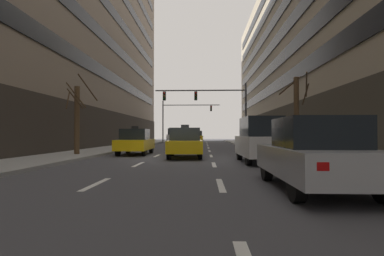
% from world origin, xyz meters
% --- Properties ---
extents(ground_plane, '(120.00, 120.00, 0.00)m').
position_xyz_m(ground_plane, '(0.00, 0.00, 0.00)').
color(ground_plane, '#424247').
extents(sidewalk_left, '(3.30, 80.00, 0.14)m').
position_xyz_m(sidewalk_left, '(-6.37, 0.00, 0.07)').
color(sidewalk_left, gray).
rests_on(sidewalk_left, ground).
extents(sidewalk_right, '(3.30, 80.00, 0.14)m').
position_xyz_m(sidewalk_right, '(6.37, 0.00, 0.07)').
color(sidewalk_right, gray).
rests_on(sidewalk_right, ground).
extents(lane_stripe_l1_s2, '(0.16, 2.00, 0.01)m').
position_xyz_m(lane_stripe_l1_s2, '(-1.57, -8.00, 0.00)').
color(lane_stripe_l1_s2, silver).
rests_on(lane_stripe_l1_s2, ground).
extents(lane_stripe_l1_s3, '(0.16, 2.00, 0.01)m').
position_xyz_m(lane_stripe_l1_s3, '(-1.57, -3.00, 0.00)').
color(lane_stripe_l1_s3, silver).
rests_on(lane_stripe_l1_s3, ground).
extents(lane_stripe_l1_s4, '(0.16, 2.00, 0.01)m').
position_xyz_m(lane_stripe_l1_s4, '(-1.57, 2.00, 0.00)').
color(lane_stripe_l1_s4, silver).
rests_on(lane_stripe_l1_s4, ground).
extents(lane_stripe_l1_s5, '(0.16, 2.00, 0.01)m').
position_xyz_m(lane_stripe_l1_s5, '(-1.57, 7.00, 0.00)').
color(lane_stripe_l1_s5, silver).
rests_on(lane_stripe_l1_s5, ground).
extents(lane_stripe_l1_s6, '(0.16, 2.00, 0.01)m').
position_xyz_m(lane_stripe_l1_s6, '(-1.57, 12.00, 0.00)').
color(lane_stripe_l1_s6, silver).
rests_on(lane_stripe_l1_s6, ground).
extents(lane_stripe_l1_s7, '(0.16, 2.00, 0.01)m').
position_xyz_m(lane_stripe_l1_s7, '(-1.57, 17.00, 0.00)').
color(lane_stripe_l1_s7, silver).
rests_on(lane_stripe_l1_s7, ground).
extents(lane_stripe_l1_s8, '(0.16, 2.00, 0.01)m').
position_xyz_m(lane_stripe_l1_s8, '(-1.57, 22.00, 0.00)').
color(lane_stripe_l1_s8, silver).
rests_on(lane_stripe_l1_s8, ground).
extents(lane_stripe_l1_s9, '(0.16, 2.00, 0.01)m').
position_xyz_m(lane_stripe_l1_s9, '(-1.57, 27.00, 0.00)').
color(lane_stripe_l1_s9, silver).
rests_on(lane_stripe_l1_s9, ground).
extents(lane_stripe_l1_s10, '(0.16, 2.00, 0.01)m').
position_xyz_m(lane_stripe_l1_s10, '(-1.57, 32.00, 0.00)').
color(lane_stripe_l1_s10, silver).
rests_on(lane_stripe_l1_s10, ground).
extents(lane_stripe_l2_s2, '(0.16, 2.00, 0.01)m').
position_xyz_m(lane_stripe_l2_s2, '(1.57, -8.00, 0.00)').
color(lane_stripe_l2_s2, silver).
rests_on(lane_stripe_l2_s2, ground).
extents(lane_stripe_l2_s3, '(0.16, 2.00, 0.01)m').
position_xyz_m(lane_stripe_l2_s3, '(1.57, -3.00, 0.00)').
color(lane_stripe_l2_s3, silver).
rests_on(lane_stripe_l2_s3, ground).
extents(lane_stripe_l2_s4, '(0.16, 2.00, 0.01)m').
position_xyz_m(lane_stripe_l2_s4, '(1.57, 2.00, 0.00)').
color(lane_stripe_l2_s4, silver).
rests_on(lane_stripe_l2_s4, ground).
extents(lane_stripe_l2_s5, '(0.16, 2.00, 0.01)m').
position_xyz_m(lane_stripe_l2_s5, '(1.57, 7.00, 0.00)').
color(lane_stripe_l2_s5, silver).
rests_on(lane_stripe_l2_s5, ground).
extents(lane_stripe_l2_s6, '(0.16, 2.00, 0.01)m').
position_xyz_m(lane_stripe_l2_s6, '(1.57, 12.00, 0.00)').
color(lane_stripe_l2_s6, silver).
rests_on(lane_stripe_l2_s6, ground).
extents(lane_stripe_l2_s7, '(0.16, 2.00, 0.01)m').
position_xyz_m(lane_stripe_l2_s7, '(1.57, 17.00, 0.00)').
color(lane_stripe_l2_s7, silver).
rests_on(lane_stripe_l2_s7, ground).
extents(lane_stripe_l2_s8, '(0.16, 2.00, 0.01)m').
position_xyz_m(lane_stripe_l2_s8, '(1.57, 22.00, 0.00)').
color(lane_stripe_l2_s8, silver).
rests_on(lane_stripe_l2_s8, ground).
extents(lane_stripe_l2_s9, '(0.16, 2.00, 0.01)m').
position_xyz_m(lane_stripe_l2_s9, '(1.57, 27.00, 0.00)').
color(lane_stripe_l2_s9, silver).
rests_on(lane_stripe_l2_s9, ground).
extents(lane_stripe_l2_s10, '(0.16, 2.00, 0.01)m').
position_xyz_m(lane_stripe_l2_s10, '(1.57, 32.00, 0.00)').
color(lane_stripe_l2_s10, silver).
rests_on(lane_stripe_l2_s10, ground).
extents(car_driving_0, '(1.84, 4.25, 2.04)m').
position_xyz_m(car_driving_0, '(-3.02, 27.18, 1.02)').
color(car_driving_0, black).
rests_on(car_driving_0, ground).
extents(taxi_driving_1, '(2.01, 4.61, 1.90)m').
position_xyz_m(taxi_driving_1, '(0.08, 29.02, 0.85)').
color(taxi_driving_1, black).
rests_on(taxi_driving_1, ground).
extents(taxi_driving_2, '(1.82, 4.22, 1.74)m').
position_xyz_m(taxi_driving_2, '(-3.04, 2.97, 0.78)').
color(taxi_driving_2, black).
rests_on(taxi_driving_2, ground).
extents(taxi_driving_3, '(1.94, 4.30, 1.76)m').
position_xyz_m(taxi_driving_3, '(0.15, 0.67, 0.78)').
color(taxi_driving_3, black).
rests_on(taxi_driving_3, ground).
extents(car_parked_0, '(1.84, 4.37, 1.64)m').
position_xyz_m(car_parked_0, '(3.67, -8.61, 0.81)').
color(car_parked_0, black).
rests_on(car_parked_0, ground).
extents(car_parked_1, '(1.85, 4.21, 2.01)m').
position_xyz_m(car_parked_1, '(3.67, -2.00, 1.00)').
color(car_parked_1, black).
rests_on(car_parked_1, ground).
extents(traffic_signal_0, '(8.67, 0.35, 5.91)m').
position_xyz_m(traffic_signal_0, '(2.03, 13.26, 4.28)').
color(traffic_signal_0, '#4C4C51').
rests_on(traffic_signal_0, sidewalk_right).
extents(traffic_signal_1, '(8.79, 0.35, 6.22)m').
position_xyz_m(traffic_signal_1, '(-2.43, 31.02, 4.36)').
color(traffic_signal_1, '#4C4C51').
rests_on(traffic_signal_1, sidewalk_left).
extents(street_tree_0, '(1.67, 1.51, 4.37)m').
position_xyz_m(street_tree_0, '(-6.03, 1.37, 2.18)').
color(street_tree_0, '#4C3823').
rests_on(street_tree_0, sidewalk_left).
extents(street_tree_1, '(1.48, 1.48, 4.33)m').
position_xyz_m(street_tree_1, '(6.06, 0.66, 2.31)').
color(street_tree_1, '#4C3823').
rests_on(street_tree_1, sidewalk_right).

